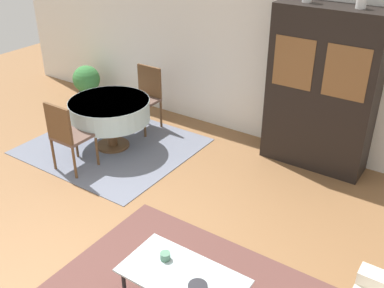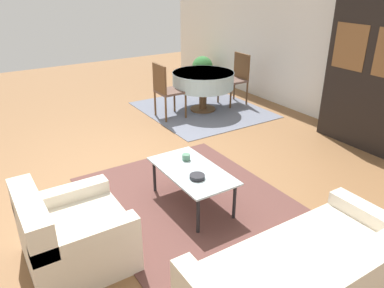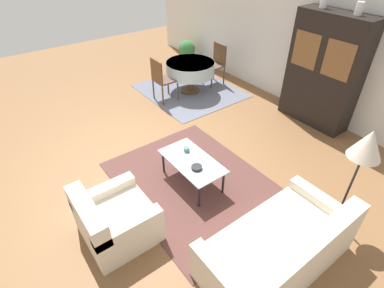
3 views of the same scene
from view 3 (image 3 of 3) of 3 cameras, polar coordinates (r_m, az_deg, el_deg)
name	(u,v)px [view 3 (image 3 of 3)]	position (r m, az deg, el deg)	size (l,w,h in m)	color
ground_plane	(151,158)	(5.30, -7.81, -2.73)	(14.00, 14.00, 0.00)	brown
wall_back	(297,42)	(6.90, 19.45, 17.91)	(10.00, 0.06, 2.70)	white
area_rug	(194,183)	(4.78, 0.41, -7.39)	(2.67, 2.06, 0.01)	brown
dining_rug	(190,91)	(7.48, -0.43, 10.12)	(2.29, 2.06, 0.01)	slate
couch	(279,249)	(3.80, 16.31, -18.70)	(0.94, 1.83, 0.79)	beige
armchair	(114,220)	(4.03, -14.57, -13.89)	(0.88, 0.86, 0.76)	beige
coffee_table	(192,163)	(4.54, 0.00, -3.56)	(1.06, 0.57, 0.43)	black
display_cabinet	(324,72)	(6.32, 23.78, 12.50)	(1.36, 0.48, 2.13)	black
dining_table	(190,68)	(7.24, -0.35, 14.20)	(1.15, 1.15, 0.73)	brown
dining_chair_near	(162,78)	(6.84, -5.83, 12.47)	(0.44, 0.44, 0.97)	brown
dining_chair_far	(216,62)	(7.71, 4.58, 15.35)	(0.44, 0.44, 0.97)	brown
floor_lamp	(366,148)	(3.93, 30.29, -0.70)	(0.38, 0.38, 1.50)	black
cup	(187,149)	(4.67, -1.04, -1.03)	(0.09, 0.09, 0.07)	#4C7A60
bowl	(197,167)	(4.36, 0.90, -4.50)	(0.16, 0.16, 0.04)	#232328
vase_short	(359,8)	(5.88, 29.25, 21.60)	(0.12, 0.12, 0.20)	white
potted_plant	(187,51)	(9.06, -1.00, 17.37)	(0.48, 0.48, 0.66)	#4C4C51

